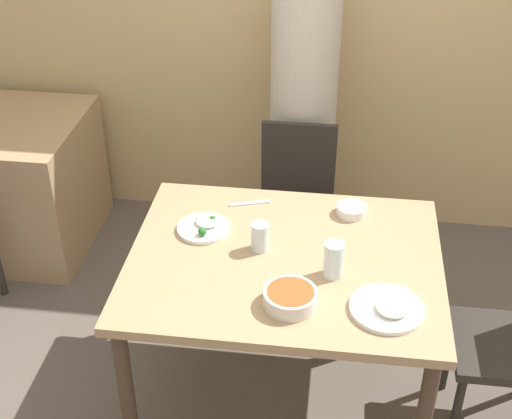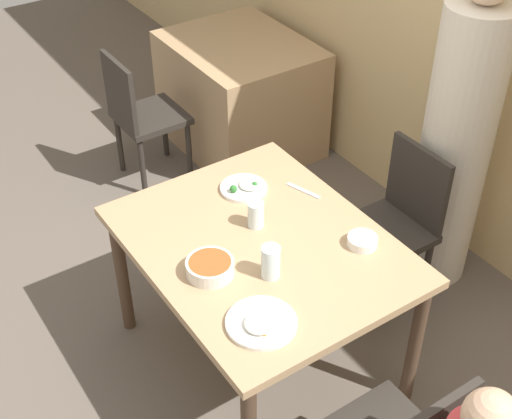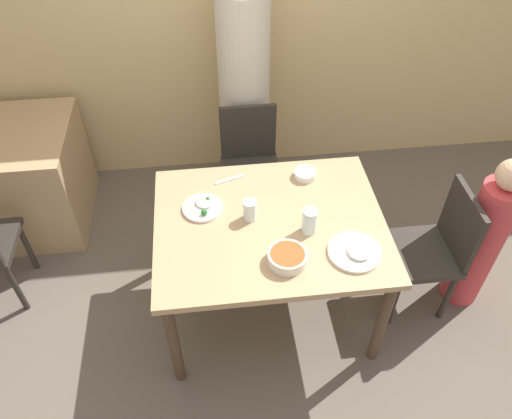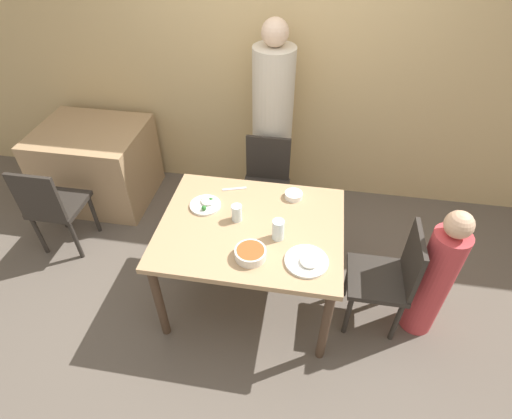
{
  "view_description": "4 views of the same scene",
  "coord_description": "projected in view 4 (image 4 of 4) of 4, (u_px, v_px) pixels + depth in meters",
  "views": [
    {
      "loc": [
        0.18,
        -2.23,
        2.45
      ],
      "look_at": [
        -0.11,
        -0.05,
        1.0
      ],
      "focal_mm": 50.0,
      "sensor_mm": 36.0,
      "label": 1
    },
    {
      "loc": [
        1.89,
        -1.3,
        2.71
      ],
      "look_at": [
        -0.0,
        -0.02,
        0.93
      ],
      "focal_mm": 50.0,
      "sensor_mm": 36.0,
      "label": 2
    },
    {
      "loc": [
        -0.29,
        -1.82,
        2.67
      ],
      "look_at": [
        -0.07,
        0.03,
        0.83
      ],
      "focal_mm": 35.0,
      "sensor_mm": 36.0,
      "label": 3
    },
    {
      "loc": [
        0.35,
        -1.91,
        2.6
      ],
      "look_at": [
        0.05,
        -0.09,
        0.98
      ],
      "focal_mm": 28.0,
      "sensor_mm": 36.0,
      "label": 4
    }
  ],
  "objects": [
    {
      "name": "person_adult",
      "position": [
        272.0,
        130.0,
        3.51
      ],
      "size": [
        0.35,
        0.35,
        1.74
      ],
      "color": "beige",
      "rests_on": "ground_plane"
    },
    {
      "name": "background_table",
      "position": [
        98.0,
        165.0,
        3.86
      ],
      "size": [
        0.97,
        0.8,
        0.76
      ],
      "color": "tan",
      "rests_on": "ground_plane"
    },
    {
      "name": "plate_rice_child",
      "position": [
        307.0,
        261.0,
        2.42
      ],
      "size": [
        0.27,
        0.27,
        0.05
      ],
      "color": "white",
      "rests_on": "dining_table"
    },
    {
      "name": "plate_rice_adult",
      "position": [
        206.0,
        204.0,
        2.82
      ],
      "size": [
        0.22,
        0.22,
        0.05
      ],
      "color": "white",
      "rests_on": "dining_table"
    },
    {
      "name": "chair_child_spot",
      "position": [
        388.0,
        276.0,
        2.7
      ],
      "size": [
        0.4,
        0.4,
        0.86
      ],
      "rotation": [
        0.0,
        0.0,
        -1.57
      ],
      "color": "#2D2823",
      "rests_on": "ground_plane"
    },
    {
      "name": "chair_background",
      "position": [
        53.0,
        206.0,
        3.25
      ],
      "size": [
        0.4,
        0.4,
        0.86
      ],
      "rotation": [
        0.0,
        0.0,
        3.14
      ],
      "color": "#2D2823",
      "rests_on": "ground_plane"
    },
    {
      "name": "glass_water_tall",
      "position": [
        237.0,
        213.0,
        2.68
      ],
      "size": [
        0.07,
        0.07,
        0.12
      ],
      "color": "silver",
      "rests_on": "dining_table"
    },
    {
      "name": "bowl_curry",
      "position": [
        250.0,
        253.0,
        2.44
      ],
      "size": [
        0.2,
        0.2,
        0.06
      ],
      "color": "silver",
      "rests_on": "dining_table"
    },
    {
      "name": "bowl_rice_small",
      "position": [
        294.0,
        195.0,
        2.88
      ],
      "size": [
        0.13,
        0.13,
        0.04
      ],
      "color": "white",
      "rests_on": "dining_table"
    },
    {
      "name": "ground_plane",
      "position": [
        252.0,
        294.0,
        3.17
      ],
      "size": [
        10.0,
        10.0,
        0.0
      ],
      "primitive_type": "plane",
      "color": "#60564C"
    },
    {
      "name": "glass_water_short",
      "position": [
        278.0,
        230.0,
        2.54
      ],
      "size": [
        0.08,
        0.08,
        0.15
      ],
      "color": "silver",
      "rests_on": "dining_table"
    },
    {
      "name": "person_child",
      "position": [
        434.0,
        279.0,
        2.64
      ],
      "size": [
        0.23,
        0.23,
        1.09
      ],
      "color": "#C63D42",
      "rests_on": "ground_plane"
    },
    {
      "name": "chair_adult_spot",
      "position": [
        266.0,
        183.0,
        3.47
      ],
      "size": [
        0.4,
        0.4,
        0.86
      ],
      "color": "#2D2823",
      "rests_on": "ground_plane"
    },
    {
      "name": "wall_back",
      "position": [
        281.0,
        55.0,
        3.38
      ],
      "size": [
        10.0,
        0.06,
        2.7
      ],
      "color": "tan",
      "rests_on": "ground_plane"
    },
    {
      "name": "dining_table",
      "position": [
        251.0,
        234.0,
        2.73
      ],
      "size": [
        1.23,
        0.98,
        0.75
      ],
      "color": "tan",
      "rests_on": "ground_plane"
    },
    {
      "name": "fork_steel",
      "position": [
        234.0,
        189.0,
        2.97
      ],
      "size": [
        0.18,
        0.07,
        0.01
      ],
      "color": "silver",
      "rests_on": "dining_table"
    }
  ]
}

